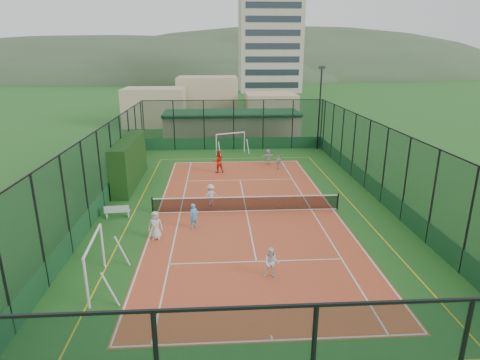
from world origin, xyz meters
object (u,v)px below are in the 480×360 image
(clubhouse, at_px, (232,126))
(child_far_back, at_px, (268,157))
(futsal_goal_near, at_px, (95,263))
(child_far_right, at_px, (278,162))
(apartment_tower, at_px, (270,30))
(white_bench, at_px, (117,211))
(child_far_left, at_px, (211,195))
(child_near_mid, at_px, (194,216))
(floodlight_ne, at_px, (319,109))
(futsal_goal_far, at_px, (231,143))
(child_near_left, at_px, (155,225))
(child_near_right, at_px, (271,263))
(coach, at_px, (218,161))

(clubhouse, bearing_deg, child_far_back, -76.09)
(futsal_goal_near, distance_m, child_far_right, 20.31)
(apartment_tower, bearing_deg, white_bench, -103.49)
(child_far_left, bearing_deg, apartment_tower, -122.06)
(clubhouse, bearing_deg, child_near_mid, -97.31)
(floodlight_ne, xyz_separation_m, child_near_mid, (-11.72, -18.95, -3.39))
(apartment_tower, relative_size, futsal_goal_near, 9.11)
(child_far_left, bearing_deg, clubhouse, -118.16)
(apartment_tower, distance_m, child_near_mid, 86.88)
(futsal_goal_near, xyz_separation_m, child_near_mid, (3.83, 5.66, -0.33))
(clubhouse, bearing_deg, futsal_goal_far, -93.36)
(child_far_left, bearing_deg, child_far_back, -139.19)
(floodlight_ne, xyz_separation_m, white_bench, (-16.40, -17.12, -3.72))
(futsal_goal_near, height_order, child_far_back, futsal_goal_near)
(futsal_goal_near, height_order, child_near_left, futsal_goal_near)
(child_far_left, distance_m, child_far_back, 10.90)
(futsal_goal_near, distance_m, child_near_left, 4.79)
(futsal_goal_far, bearing_deg, clubhouse, 64.43)
(child_near_left, bearing_deg, futsal_goal_near, -114.74)
(child_near_mid, height_order, child_far_left, child_near_mid)
(clubhouse, relative_size, child_near_right, 10.81)
(child_far_right, xyz_separation_m, child_far_back, (-0.71, 1.47, 0.09))
(child_near_mid, distance_m, child_far_left, 3.67)
(futsal_goal_far, bearing_deg, white_bench, -137.48)
(child_near_left, xyz_separation_m, child_far_back, (7.83, 14.51, -0.09))
(futsal_goal_near, bearing_deg, coach, -21.76)
(child_far_back, height_order, coach, coach)
(futsal_goal_near, relative_size, child_far_back, 2.42)
(floodlight_ne, bearing_deg, futsal_goal_near, -122.28)
(futsal_goal_near, xyz_separation_m, child_near_left, (1.86, 4.40, -0.28))
(clubhouse, xyz_separation_m, child_near_left, (-5.08, -25.61, -0.79))
(white_bench, distance_m, child_near_mid, 5.04)
(futsal_goal_near, xyz_separation_m, child_far_back, (9.70, 18.91, -0.37))
(white_bench, relative_size, futsal_goal_near, 0.44)
(floodlight_ne, height_order, apartment_tower, apartment_tower)
(futsal_goal_near, bearing_deg, child_far_left, -31.34)
(coach, bearing_deg, child_far_left, 72.20)
(apartment_tower, xyz_separation_m, futsal_goal_far, (-12.40, -66.84, -14.00))
(coach, bearing_deg, child_near_left, 60.82)
(child_near_mid, bearing_deg, child_near_left, 179.03)
(futsal_goal_near, height_order, child_near_mid, futsal_goal_near)
(white_bench, xyz_separation_m, futsal_goal_far, (7.40, 15.67, 0.60))
(apartment_tower, height_order, white_bench, apartment_tower)
(clubhouse, distance_m, child_near_mid, 24.57)
(child_near_right, bearing_deg, child_far_right, 94.55)
(child_near_mid, height_order, child_near_right, child_near_mid)
(futsal_goal_far, relative_size, child_near_mid, 2.15)
(child_far_right, bearing_deg, child_near_right, 113.84)
(clubhouse, distance_m, apartment_tower, 62.64)
(child_near_mid, height_order, child_far_right, child_near_mid)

